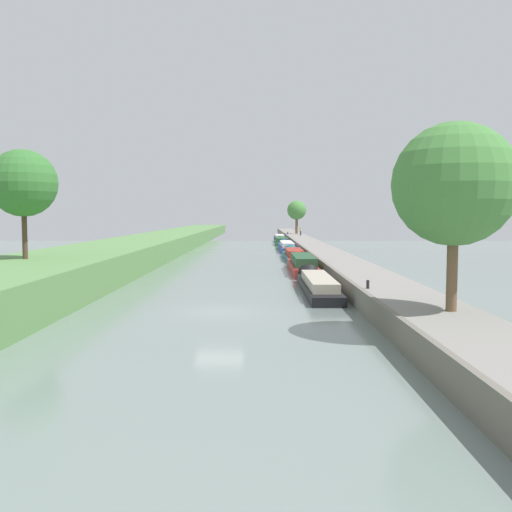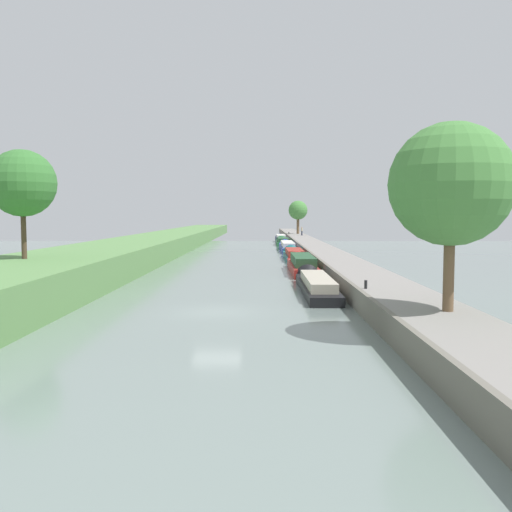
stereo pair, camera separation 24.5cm
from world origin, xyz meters
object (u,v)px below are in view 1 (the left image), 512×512
Objects in this scene: narrowboat_navy at (279,238)px; person_walking at (301,231)px; narrowboat_black at (316,284)px; narrowboat_red at (302,264)px; narrowboat_teal at (293,255)px; mooring_bollard_far at (288,233)px; narrowboat_green at (282,242)px; mooring_bollard_near at (368,284)px; narrowboat_blue at (286,247)px.

person_walking reaches higher than narrowboat_navy.
narrowboat_navy reaches higher than narrowboat_black.
narrowboat_red reaches higher than narrowboat_navy.
narrowboat_teal is 28.05× the size of mooring_bollard_far.
narrowboat_black is at bearing -90.07° from narrowboat_red.
narrowboat_green is 23.81× the size of mooring_bollard_near.
narrowboat_teal is at bearing -95.39° from person_walking.
narrowboat_green is at bearing 90.04° from narrowboat_black.
mooring_bollard_near is (1.85, -77.81, 0.85)m from narrowboat_navy.
mooring_bollard_far is at bearing 72.35° from narrowboat_navy.
narrowboat_black is 1.02× the size of narrowboat_navy.
narrowboat_navy is 6.17m from mooring_bollard_far.
narrowboat_navy is at bearing 89.95° from narrowboat_black.
person_walking is 3.69× the size of mooring_bollard_near.
person_walking reaches higher than narrowboat_red.
narrowboat_blue is 27.69m from narrowboat_navy.
narrowboat_green is 12.51m from narrowboat_navy.
narrowboat_black is 42.44m from narrowboat_blue.
narrowboat_navy is (0.06, 70.13, 0.08)m from narrowboat_black.
narrowboat_red is at bearing -90.05° from narrowboat_navy.
narrowboat_teal is at bearing -89.71° from narrowboat_green.
narrowboat_navy is at bearing 90.07° from narrowboat_teal.
mooring_bollard_far is (1.96, 18.34, 0.89)m from narrowboat_green.
narrowboat_red is (0.02, 13.08, 0.16)m from narrowboat_black.
mooring_bollard_near is at bearing -90.00° from mooring_bollard_far.
narrowboat_teal is at bearing 89.76° from narrowboat_black.
narrowboat_teal is at bearing -89.73° from narrowboat_blue.
narrowboat_green reaches higher than narrowboat_black.
mooring_bollard_far reaches higher than narrowboat_green.
mooring_bollard_near is 83.63m from mooring_bollard_far.
narrowboat_navy is 77.83m from mooring_bollard_near.
narrowboat_navy is at bearing 91.37° from mooring_bollard_near.
narrowboat_blue is at bearing -90.04° from narrowboat_navy.
mooring_bollard_far is at bearing 106.30° from person_walking.
person_walking reaches higher than mooring_bollard_near.
narrowboat_teal is 28.05× the size of mooring_bollard_near.
mooring_bollard_near is 1.00× the size of mooring_bollard_far.
mooring_bollard_far reaches higher than narrowboat_red.
narrowboat_blue is at bearing 89.94° from narrowboat_black.
narrowboat_red reaches higher than narrowboat_black.
mooring_bollard_near is (1.92, -7.68, 0.93)m from narrowboat_black.
narrowboat_navy is at bearing 89.53° from narrowboat_green.
narrowboat_green is 18.46m from mooring_bollard_far.
narrowboat_red is 44.53m from narrowboat_green.
narrowboat_teal is 0.80× the size of narrowboat_blue.
narrowboat_black is 29.88× the size of mooring_bollard_far.
narrowboat_navy is (0.10, 12.51, 0.04)m from narrowboat_green.
narrowboat_red is at bearing -89.93° from narrowboat_green.
narrowboat_blue is at bearing -98.59° from person_walking.
mooring_bollard_near is at bearing -91.58° from person_walking.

